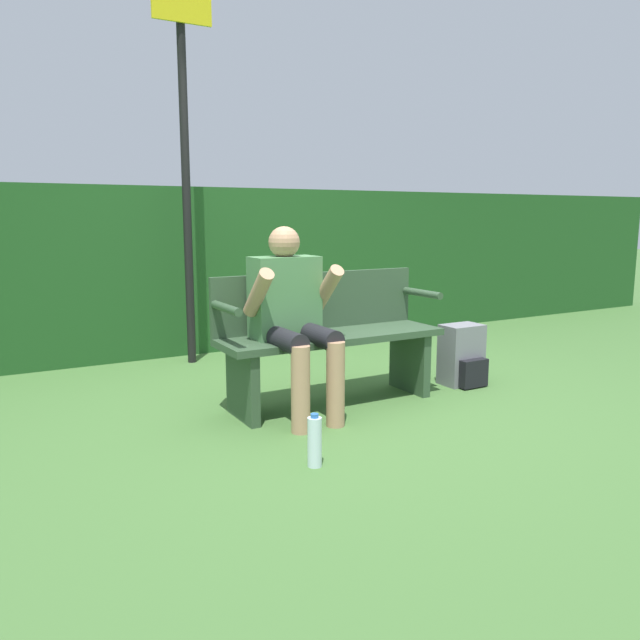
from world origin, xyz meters
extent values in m
plane|color=#426B33|center=(0.00, 0.00, 0.00)|extent=(40.00, 40.00, 0.00)
cube|color=#1E4C1E|center=(0.00, 2.09, 0.74)|extent=(12.00, 0.38, 1.49)
cube|color=#334C33|center=(0.00, 0.00, 0.45)|extent=(1.51, 0.44, 0.05)
cube|color=#334C33|center=(0.00, 0.20, 0.67)|extent=(1.51, 0.04, 0.38)
cube|color=#334C33|center=(-0.64, 0.00, 0.22)|extent=(0.06, 0.40, 0.43)
cube|color=#334C33|center=(0.64, 0.00, 0.22)|extent=(0.06, 0.40, 0.43)
cylinder|color=#334C33|center=(-0.73, 0.00, 0.70)|extent=(0.05, 0.40, 0.05)
cylinder|color=#334C33|center=(0.73, 0.00, 0.70)|extent=(0.05, 0.40, 0.05)
cube|color=#4C7F4C|center=(-0.32, 0.04, 0.73)|extent=(0.42, 0.22, 0.51)
sphere|color=tan|center=(-0.32, 0.04, 1.07)|extent=(0.20, 0.20, 0.20)
cylinder|color=black|center=(-0.44, -0.17, 0.51)|extent=(0.13, 0.43, 0.13)
cylinder|color=black|center=(-0.21, -0.17, 0.51)|extent=(0.13, 0.43, 0.13)
cylinder|color=tan|center=(-0.44, -0.38, 0.25)|extent=(0.11, 0.11, 0.51)
cylinder|color=tan|center=(-0.21, -0.38, 0.25)|extent=(0.11, 0.11, 0.51)
cylinder|color=tan|center=(-0.56, -0.08, 0.78)|extent=(0.09, 0.32, 0.32)
cylinder|color=tan|center=(-0.09, -0.08, 0.78)|extent=(0.09, 0.32, 0.32)
cube|color=slate|center=(1.09, -0.03, 0.22)|extent=(0.30, 0.20, 0.45)
cube|color=black|center=(1.09, -0.17, 0.11)|extent=(0.22, 0.07, 0.20)
cylinder|color=silver|center=(-0.61, -0.86, 0.13)|extent=(0.07, 0.07, 0.25)
cylinder|color=#2D66B2|center=(-0.61, -0.86, 0.26)|extent=(0.04, 0.04, 0.02)
cylinder|color=black|center=(-0.43, 1.63, 1.49)|extent=(0.07, 0.07, 2.98)
cube|color=yellow|center=(-0.43, 1.58, 2.82)|extent=(0.48, 0.02, 0.21)
cube|color=silver|center=(3.54, 12.00, 0.54)|extent=(4.17, 2.34, 0.68)
cube|color=#333D4C|center=(3.54, 12.00, 1.09)|extent=(2.11, 1.82, 0.42)
cylinder|color=black|center=(4.62, 13.02, 0.34)|extent=(0.69, 0.28, 0.68)
cylinder|color=black|center=(4.88, 11.35, 0.34)|extent=(0.69, 0.28, 0.68)
cylinder|color=black|center=(2.20, 12.66, 0.34)|extent=(0.69, 0.28, 0.68)
cylinder|color=black|center=(2.45, 10.98, 0.34)|extent=(0.69, 0.28, 0.68)
camera|label=1|loc=(-2.04, -3.43, 1.23)|focal=35.00mm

